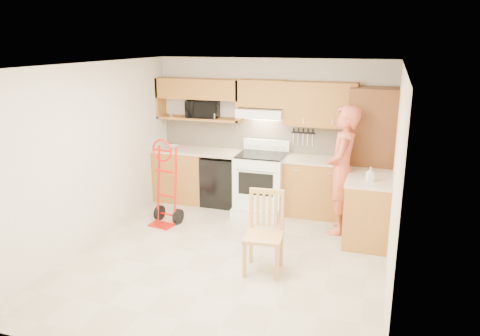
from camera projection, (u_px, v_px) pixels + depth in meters
The scene contains 28 objects.
floor at pixel (228, 258), 6.18m from camera, with size 4.00×4.50×0.02m, color #C1B59A.
ceiling at pixel (227, 64), 5.51m from camera, with size 4.00×4.50×0.02m, color white.
wall_back at pixel (272, 133), 7.92m from camera, with size 4.00×0.02×2.50m, color beige.
wall_front at pixel (136, 237), 3.77m from camera, with size 4.00×0.02×2.50m, color beige.
wall_left at pixel (91, 155), 6.44m from camera, with size 0.02×4.50×2.50m, color beige.
wall_right at pixel (396, 181), 5.25m from camera, with size 0.02×4.50×2.50m, color beige.
backsplash at pixel (271, 136), 7.91m from camera, with size 3.92×0.03×0.55m, color beige.
lower_cab_left at pixel (182, 175), 8.31m from camera, with size 0.90×0.60×0.90m, color #B17528.
dishwasher at pixel (222, 180), 8.09m from camera, with size 0.60×0.60×0.85m, color black.
lower_cab_right at pixel (315, 188), 7.61m from camera, with size 1.14×0.60×0.90m, color #B17528.
countertop_left at pixel (197, 151), 8.09m from camera, with size 1.50×0.63×0.04m, color #C0AB8D.
countertop_right at pixel (317, 160), 7.48m from camera, with size 1.14×0.63×0.04m, color #C0AB8D.
cab_return_right at pixel (368, 210), 6.61m from camera, with size 0.60×1.00×0.90m, color #B17528.
countertop_return at pixel (370, 179), 6.49m from camera, with size 0.63×1.00×0.04m, color #C0AB8D.
pantry_tall at pixel (370, 156), 7.20m from camera, with size 0.70×0.60×2.10m, color brown.
upper_cab_left at pixel (199, 89), 7.93m from camera, with size 1.50×0.33×0.34m, color #B17528.
upper_shelf_mw at pixel (199, 118), 8.07m from camera, with size 1.50×0.33×0.04m, color #B17528.
upper_cab_center at pixel (263, 93), 7.61m from camera, with size 0.76×0.33×0.44m, color #B17528.
upper_cab_right at pixel (320, 104), 7.37m from camera, with size 1.14×0.33×0.70m, color #B17528.
range_hood at pixel (261, 113), 7.63m from camera, with size 0.76×0.46×0.14m, color white.
knife_strip at pixel (303, 136), 7.71m from camera, with size 0.40×0.05×0.29m, color black, non-canonical shape.
microwave at pixel (203, 109), 8.00m from camera, with size 0.55×0.37×0.30m, color black.
range at pixel (260, 179), 7.65m from camera, with size 0.79×1.04×1.16m, color white, non-canonical shape.
person at pixel (342, 170), 6.79m from camera, with size 0.69×0.45×1.90m, color #D75C3C.
hand_truck at pixel (164, 187), 7.14m from camera, with size 0.48×0.44×1.22m, color red, non-canonical shape.
dining_chair at pixel (264, 234), 5.68m from camera, with size 0.45×0.50×1.01m, color tan, non-canonical shape.
soap_bottle at pixel (370, 174), 6.28m from camera, with size 0.09×0.09×0.20m, color white.
bowl at pixel (173, 147), 8.22m from camera, with size 0.20×0.20×0.05m, color white.
Camera 1 is at (1.87, -5.32, 2.79)m, focal length 34.87 mm.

